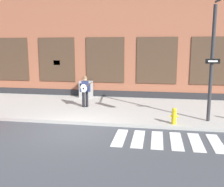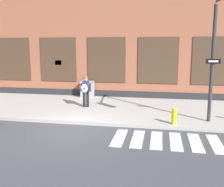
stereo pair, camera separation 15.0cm
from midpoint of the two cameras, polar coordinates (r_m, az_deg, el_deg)
name	(u,v)px [view 2 (the right image)]	position (r m, az deg, el deg)	size (l,w,h in m)	color
ground_plane	(73,130)	(10.80, -8.17, -7.96)	(160.00, 160.00, 0.00)	#424449
sidewalk	(95,108)	(14.26, -3.33, -3.12)	(28.00, 5.92, 0.15)	#ADAAA3
building_backdrop	(112,37)	(18.73, 0.27, 12.26)	(28.00, 4.06, 8.08)	#99563D
crosswalk	(186,142)	(9.84, 16.16, -10.06)	(5.20, 1.90, 0.01)	silver
busker	(86,90)	(13.99, -5.47, 0.84)	(0.78, 0.65, 1.66)	black
traffic_light	(222,39)	(10.91, 23.24, 10.94)	(0.74, 2.54, 5.08)	#2D2D30
utility_box	(87,89)	(16.82, -5.15, 0.96)	(0.81, 0.54, 1.04)	#9E9E9E
fire_hydrant	(174,116)	(11.24, 13.74, -4.83)	(0.38, 0.20, 0.70)	gold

